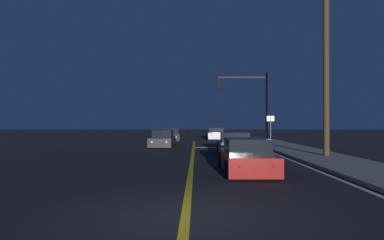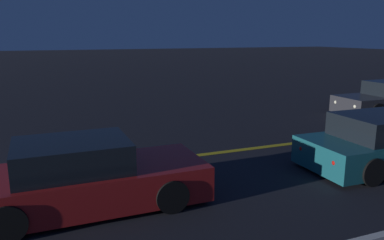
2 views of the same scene
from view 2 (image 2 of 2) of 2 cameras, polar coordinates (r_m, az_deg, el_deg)
The scene contains 4 objects.
lane_line_center at distance 10.89m, azimuth 4.70°, elevation -4.78°, with size 0.20×34.02×0.01m, color gold.
lane_line_edge_right at distance 7.08m, azimuth 24.20°, elevation -15.90°, with size 0.16×34.02×0.01m, color silver.
car_distant_tail_red at distance 7.64m, azimuth -15.68°, elevation -8.35°, with size 1.93×4.54×1.34m.
car_lead_oncoming_teal at distance 10.72m, azimuth 26.72°, elevation -3.20°, with size 2.02×4.35×1.34m.
Camera 2 is at (9.28, 5.31, 3.25)m, focal length 35.78 mm.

